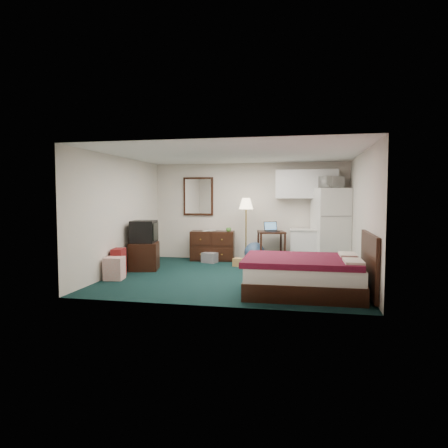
% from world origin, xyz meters
% --- Properties ---
extents(floor, '(5.00, 4.50, 0.01)m').
position_xyz_m(floor, '(0.00, 0.00, 0.00)').
color(floor, black).
rests_on(floor, ground).
extents(ceiling, '(5.00, 4.50, 0.01)m').
position_xyz_m(ceiling, '(0.00, 0.00, 2.50)').
color(ceiling, beige).
rests_on(ceiling, walls).
extents(walls, '(5.01, 4.51, 2.50)m').
position_xyz_m(walls, '(0.00, 0.00, 1.25)').
color(walls, beige).
rests_on(walls, floor).
extents(mirror, '(0.80, 0.06, 1.00)m').
position_xyz_m(mirror, '(-1.35, 2.22, 1.65)').
color(mirror, white).
rests_on(mirror, walls).
extents(upper_cabinets, '(1.50, 0.35, 0.70)m').
position_xyz_m(upper_cabinets, '(1.45, 2.08, 1.95)').
color(upper_cabinets, white).
rests_on(upper_cabinets, walls).
extents(headboard, '(0.06, 1.56, 1.00)m').
position_xyz_m(headboard, '(2.46, -1.19, 0.55)').
color(headboard, black).
rests_on(headboard, walls).
extents(dresser, '(1.15, 0.61, 0.75)m').
position_xyz_m(dresser, '(-0.91, 1.97, 0.38)').
color(dresser, black).
rests_on(dresser, floor).
extents(floor_lamp, '(0.44, 0.44, 1.61)m').
position_xyz_m(floor_lamp, '(-0.01, 1.76, 0.80)').
color(floor_lamp, '#B38C2B').
rests_on(floor_lamp, floor).
extents(desk, '(0.76, 0.76, 0.80)m').
position_xyz_m(desk, '(0.62, 1.73, 0.40)').
color(desk, black).
rests_on(desk, floor).
extents(exercise_ball, '(0.53, 0.53, 0.51)m').
position_xyz_m(exercise_ball, '(0.20, 1.79, 0.26)').
color(exercise_ball, '#314B6F').
rests_on(exercise_ball, floor).
extents(kitchen_counter, '(0.75, 0.57, 0.82)m').
position_xyz_m(kitchen_counter, '(1.46, 1.91, 0.41)').
color(kitchen_counter, white).
rests_on(kitchen_counter, floor).
extents(fridge, '(0.94, 0.94, 1.84)m').
position_xyz_m(fridge, '(2.02, 1.88, 0.92)').
color(fridge, silver).
rests_on(fridge, floor).
extents(bed, '(1.93, 1.52, 0.61)m').
position_xyz_m(bed, '(1.40, -1.19, 0.31)').
color(bed, '#47061A').
rests_on(bed, floor).
extents(tv_stand, '(0.75, 0.80, 0.61)m').
position_xyz_m(tv_stand, '(-2.12, 0.39, 0.31)').
color(tv_stand, black).
rests_on(tv_stand, floor).
extents(suitcase, '(0.26, 0.38, 0.57)m').
position_xyz_m(suitcase, '(-2.35, -0.41, 0.29)').
color(suitcase, '#620D0C').
rests_on(suitcase, floor).
extents(retail_box, '(0.41, 0.41, 0.45)m').
position_xyz_m(retail_box, '(-2.28, -0.75, 0.22)').
color(retail_box, silver).
rests_on(retail_box, floor).
extents(file_bin, '(0.42, 0.36, 0.25)m').
position_xyz_m(file_bin, '(-0.90, 1.59, 0.12)').
color(file_bin, slate).
rests_on(file_bin, floor).
extents(cardboard_box_a, '(0.28, 0.26, 0.19)m').
position_xyz_m(cardboard_box_a, '(-0.10, 1.21, 0.10)').
color(cardboard_box_a, '#A98444').
rests_on(cardboard_box_a, floor).
extents(cardboard_box_b, '(0.25, 0.29, 0.27)m').
position_xyz_m(cardboard_box_b, '(0.35, 1.31, 0.13)').
color(cardboard_box_b, '#A98444').
rests_on(cardboard_box_b, floor).
extents(laptop, '(0.42, 0.39, 0.23)m').
position_xyz_m(laptop, '(0.64, 1.67, 0.91)').
color(laptop, black).
rests_on(laptop, desk).
extents(crt_tv, '(0.61, 0.64, 0.49)m').
position_xyz_m(crt_tv, '(-2.14, 0.43, 0.86)').
color(crt_tv, black).
rests_on(crt_tv, tv_stand).
extents(microwave, '(0.58, 0.52, 0.35)m').
position_xyz_m(microwave, '(2.03, 1.84, 2.02)').
color(microwave, silver).
rests_on(microwave, fridge).
extents(book_a, '(0.16, 0.04, 0.21)m').
position_xyz_m(book_a, '(-1.12, 1.92, 0.86)').
color(book_a, '#A98444').
rests_on(book_a, dresser).
extents(book_b, '(0.18, 0.08, 0.24)m').
position_xyz_m(book_b, '(-1.02, 2.02, 0.88)').
color(book_b, '#A98444').
rests_on(book_b, dresser).
extents(mug, '(0.13, 0.10, 0.13)m').
position_xyz_m(mug, '(-0.47, 1.88, 0.82)').
color(mug, '#509437').
rests_on(mug, dresser).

